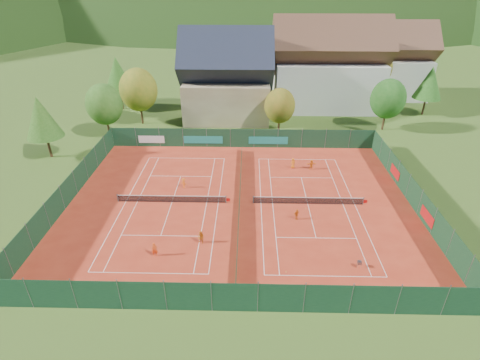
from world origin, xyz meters
name	(u,v)px	position (x,y,z in m)	size (l,w,h in m)	color
ground	(240,203)	(0.00, 0.00, -0.02)	(600.00, 600.00, 0.00)	#35541A
clay_pad	(240,203)	(0.00, 0.00, 0.01)	(40.00, 32.00, 0.01)	#B12F1A
court_markings_left	(172,202)	(-8.00, 0.00, 0.01)	(11.03, 23.83, 0.00)	white
court_markings_right	(308,204)	(8.00, 0.00, 0.01)	(11.03, 23.83, 0.00)	white
tennis_net_left	(173,199)	(-7.85, 0.00, 0.51)	(13.30, 0.10, 1.02)	#59595B
tennis_net_right	(309,200)	(8.15, 0.00, 0.51)	(13.30, 0.10, 1.02)	#59595B
court_divider	(240,200)	(0.00, 0.00, 0.50)	(0.03, 28.80, 1.00)	#143921
fence_north	(239,138)	(-0.46, 15.99, 1.47)	(40.00, 0.10, 3.00)	#153B23
fence_south	(235,298)	(0.00, -16.00, 1.50)	(40.00, 0.04, 3.00)	#133621
fence_west	(69,190)	(-20.00, 0.00, 1.50)	(0.04, 32.00, 3.00)	#14381F
fence_east	(414,194)	(20.00, 0.05, 1.48)	(0.09, 32.00, 3.00)	#13341C
chalet	(227,81)	(-3.00, 30.00, 6.62)	(16.20, 12.00, 16.00)	tan
hotel_block_a	(328,70)	(16.00, 36.00, 7.38)	(21.60, 11.00, 17.25)	silver
hotel_block_b	(387,65)	(30.00, 44.00, 6.62)	(17.28, 10.00, 15.50)	silver
tree_west_front	(104,104)	(-22.00, 20.00, 5.39)	(5.72, 5.72, 8.69)	#483119
tree_west_mid	(138,90)	(-18.00, 26.00, 6.07)	(6.44, 6.44, 9.78)	#4C341B
tree_west_back	(118,74)	(-24.00, 34.00, 6.74)	(5.60, 5.60, 10.00)	#482A19
tree_center	(280,106)	(6.00, 22.00, 4.72)	(5.01, 5.01, 7.60)	#49301A
tree_east_front	(388,99)	(24.00, 24.00, 5.39)	(5.72, 5.72, 8.69)	#4A331A
tree_east_mid	(430,83)	(34.00, 32.00, 6.06)	(5.04, 5.04, 9.00)	#4A2D1A
tree_west_side	(41,117)	(-28.00, 12.00, 6.06)	(5.04, 5.04, 9.00)	#4D2D1B
tree_east_back	(374,69)	(26.00, 40.00, 6.74)	(7.15, 7.15, 10.86)	#412617
mountain_backdrop	(288,73)	(28.54, 233.48, -39.64)	(820.00, 530.00, 242.00)	black
ball_hopper	(359,263)	(11.25, -10.64, 0.56)	(0.34, 0.34, 0.80)	slate
loose_ball_0	(158,232)	(-8.39, -5.79, 0.03)	(0.07, 0.07, 0.07)	#CCD833
loose_ball_1	(286,272)	(4.50, -11.46, 0.03)	(0.07, 0.07, 0.07)	#CCD833
loose_ball_2	(276,186)	(4.50, 3.98, 0.03)	(0.07, 0.07, 0.07)	#CCD833
loose_ball_3	(218,163)	(-3.37, 10.41, 0.03)	(0.07, 0.07, 0.07)	#CCD833
loose_ball_4	(306,208)	(7.67, -0.97, 0.03)	(0.07, 0.07, 0.07)	#CCD833
player_left_near	(155,250)	(-7.84, -9.52, 0.77)	(0.56, 0.37, 1.53)	#DE4413
player_left_mid	(201,237)	(-3.66, -7.51, 0.72)	(0.70, 0.54, 1.44)	#CF6012
player_left_far	(184,183)	(-7.07, 3.43, 0.66)	(0.85, 0.49, 1.32)	orange
player_right_near	(297,214)	(6.33, -3.11, 0.65)	(0.76, 0.32, 1.30)	#CF5812
player_right_far_a	(293,163)	(7.13, 9.16, 0.74)	(0.72, 0.47, 1.47)	orange
player_right_far_b	(311,165)	(9.63, 8.87, 0.71)	(1.32, 0.42, 1.42)	orange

